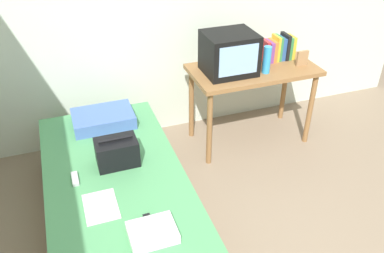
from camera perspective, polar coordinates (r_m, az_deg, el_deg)
The scene contains 13 objects.
wall_back at distance 3.83m, azimuth -2.13°, elevation 17.41°, with size 5.20×0.10×2.60m, color silver.
bed at distance 3.08m, azimuth -10.41°, elevation -10.42°, with size 1.00×2.00×0.48m.
desk at distance 3.80m, azimuth 8.60°, elevation 6.84°, with size 1.16×0.60×0.78m.
tv at distance 3.57m, azimuth 5.30°, elevation 10.31°, with size 0.44×0.39×0.36m.
water_bottle at distance 3.63m, azimuth 10.55°, elevation 9.28°, with size 0.07×0.07×0.24m, color #3399DB.
book_row at distance 3.94m, azimuth 12.16°, elevation 10.77°, with size 0.30×0.16×0.24m.
picture_frame at distance 3.87m, azimuth 15.37°, elevation 9.32°, with size 0.11×0.02×0.14m, color #9E754C.
pillow at distance 3.48m, azimuth -12.47°, elevation 1.11°, with size 0.50×0.35×0.11m, color #4766AD.
handbag at distance 2.97m, azimuth -10.59°, elevation -3.59°, with size 0.30×0.20×0.22m.
magazine at distance 2.70m, azimuth -12.80°, elevation -10.98°, with size 0.21×0.29×0.01m, color white.
remote_dark at distance 2.54m, azimuth -6.10°, elevation -13.51°, with size 0.04×0.16×0.02m, color black.
remote_silver at distance 2.94m, azimuth -16.25°, elevation -7.13°, with size 0.04×0.14×0.02m, color #B7B7BC.
folded_towel at distance 2.46m, azimuth -5.63°, elevation -14.71°, with size 0.28×0.22×0.06m, color white.
Camera 1 is at (-1.11, -1.52, 2.32)m, focal length 37.62 mm.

